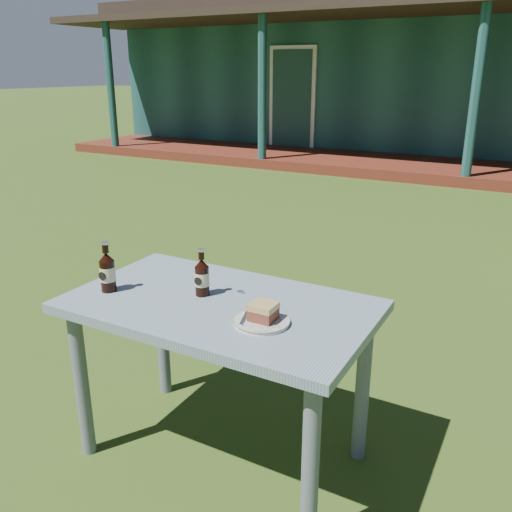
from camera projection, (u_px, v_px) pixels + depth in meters
The scene contains 9 objects.
ground at pixel (348, 315), 3.69m from camera, with size 80.00×80.00×0.00m, color #334916.
pavilion at pixel (511, 68), 10.93m from camera, with size 15.80×8.30×3.45m.
cafe_table at pixel (220, 325), 2.16m from camera, with size 1.20×0.70×0.72m.
plate at pixel (262, 321), 1.94m from camera, with size 0.20×0.20×0.01m.
cake_slice at pixel (263, 311), 1.94m from camera, with size 0.09×0.09×0.06m.
fork at pixel (245, 317), 1.96m from camera, with size 0.01×0.14×0.00m, color silver.
cola_bottle_near at pixel (202, 277), 2.17m from camera, with size 0.06×0.06×0.20m.
cola_bottle_far at pixel (107, 272), 2.21m from camera, with size 0.06×0.06×0.21m.
bottle_cap at pixel (240, 292), 2.21m from camera, with size 0.03×0.03×0.01m, color silver.
Camera 1 is at (1.07, -3.24, 1.59)m, focal length 38.00 mm.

